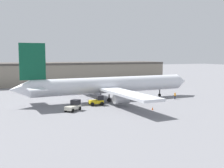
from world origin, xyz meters
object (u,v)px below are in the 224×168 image
safety_cone_near (153,108)px  belt_loader_truck (97,101)px  baggage_tug (74,106)px  airplane (108,85)px  ground_crew_worker (175,96)px

safety_cone_near → belt_loader_truck: bearing=132.7°
baggage_tug → safety_cone_near: bearing=-62.2°
baggage_tug → safety_cone_near: baggage_tug is taller
airplane → belt_loader_truck: airplane is taller
ground_crew_worker → belt_loader_truck: size_ratio=0.55×
ground_crew_worker → belt_loader_truck: (-19.49, -0.28, 0.09)m
belt_loader_truck → safety_cone_near: belt_loader_truck is taller
airplane → ground_crew_worker: size_ratio=26.42×
ground_crew_worker → baggage_tug: size_ratio=0.46×
ground_crew_worker → safety_cone_near: bearing=-58.5°
baggage_tug → belt_loader_truck: (5.92, 3.60, 0.07)m
belt_loader_truck → airplane: bearing=52.5°
safety_cone_near → baggage_tug: bearing=159.9°
airplane → baggage_tug: bearing=-142.9°
belt_loader_truck → baggage_tug: bearing=-145.1°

